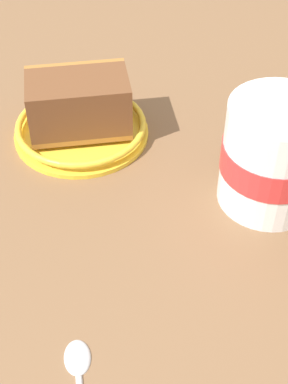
# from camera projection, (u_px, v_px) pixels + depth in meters

# --- Properties ---
(ground_plane) EXTENTS (1.14, 1.14, 0.02)m
(ground_plane) POSITION_uv_depth(u_px,v_px,m) (156.00, 189.00, 0.57)
(ground_plane) COLOR brown
(small_plate) EXTENTS (0.14, 0.14, 0.02)m
(small_plate) POSITION_uv_depth(u_px,v_px,m) (81.00, 129.00, 0.61)
(small_plate) COLOR yellow
(small_plate) RESTS_ON ground_plane
(cake_slice) EXTENTS (0.09, 0.11, 0.06)m
(cake_slice) POSITION_uv_depth(u_px,v_px,m) (79.00, 103.00, 0.59)
(cake_slice) COLOR #9E662D
(cake_slice) RESTS_ON small_plate
(tea_mug) EXTENTS (0.11, 0.09, 0.10)m
(tea_mug) POSITION_uv_depth(u_px,v_px,m) (274.00, 154.00, 0.51)
(tea_mug) COLOR white
(tea_mug) RESTS_ON ground_plane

